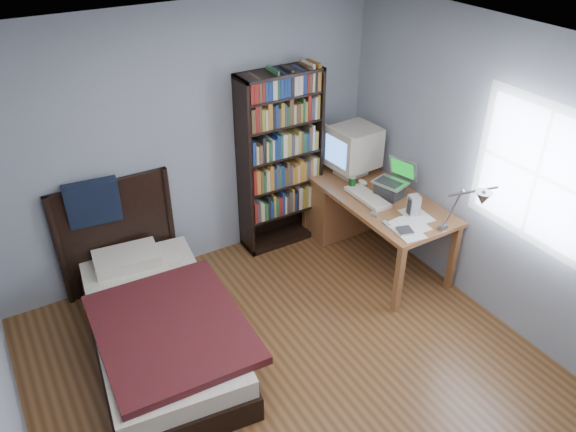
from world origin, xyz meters
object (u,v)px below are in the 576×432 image
object	(u,v)px
desk	(348,203)
bed	(155,319)
laptop	(391,186)
keyboard	(368,197)
speaker	(414,205)
crt_monitor	(353,148)
soda_can	(352,183)
bookshelf	(280,162)
desk_lamp	(477,201)

from	to	relation	value
desk	bed	distance (m)	2.36
laptop	keyboard	xyz separation A→B (m)	(-0.23, 0.06, -0.09)
speaker	crt_monitor	bearing A→B (deg)	107.64
keyboard	crt_monitor	bearing A→B (deg)	70.67
keyboard	speaker	xyz separation A→B (m)	(0.18, -0.43, 0.08)
desk	laptop	world-z (taller)	laptop
speaker	soda_can	bearing A→B (deg)	122.87
bookshelf	bed	distance (m)	1.96
crt_monitor	desk	bearing A→B (deg)	-141.68
desk_lamp	keyboard	size ratio (longest dim) A/B	1.29
laptop	bed	xyz separation A→B (m)	(-2.40, 0.02, -0.58)
bookshelf	speaker	bearing A→B (deg)	-59.96
bookshelf	bed	bearing A→B (deg)	-154.12
soda_can	bookshelf	distance (m)	0.74
keyboard	soda_can	distance (m)	0.24
bed	laptop	bearing A→B (deg)	-0.56
keyboard	desk	bearing A→B (deg)	74.41
desk_lamp	soda_can	world-z (taller)	desk_lamp
desk	crt_monitor	distance (m)	0.60
desk_lamp	speaker	xyz separation A→B (m)	(0.07, 0.71, -0.42)
laptop	bed	world-z (taller)	bed
crt_monitor	bed	size ratio (longest dim) A/B	0.24
keyboard	bookshelf	xyz separation A→B (m)	(-0.51, 0.77, 0.18)
desk_lamp	soda_can	size ratio (longest dim) A/B	5.49
desk	desk_lamp	world-z (taller)	desk_lamp
crt_monitor	bookshelf	distance (m)	0.74
laptop	speaker	distance (m)	0.37
bookshelf	bed	world-z (taller)	bookshelf
crt_monitor	bookshelf	size ratio (longest dim) A/B	0.28
soda_can	desk	bearing A→B (deg)	58.41
desk_lamp	speaker	size ratio (longest dim) A/B	3.39
desk	speaker	world-z (taller)	speaker
laptop	bed	size ratio (longest dim) A/B	0.17
desk	desk_lamp	size ratio (longest dim) A/B	2.50
desk	crt_monitor	bearing A→B (deg)	38.32
bookshelf	crt_monitor	bearing A→B (deg)	-21.62
soda_can	bookshelf	xyz separation A→B (m)	(-0.50, 0.53, 0.13)
crt_monitor	bed	distance (m)	2.52
speaker	bed	size ratio (longest dim) A/B	0.09
speaker	laptop	bearing A→B (deg)	100.21
desk_lamp	bookshelf	size ratio (longest dim) A/B	0.35
keyboard	bookshelf	size ratio (longest dim) A/B	0.27
desk	desk_lamp	distance (m)	1.81
keyboard	speaker	distance (m)	0.47
laptop	desk_lamp	size ratio (longest dim) A/B	0.57
keyboard	speaker	world-z (taller)	speaker
crt_monitor	bookshelf	xyz separation A→B (m)	(-0.68, 0.27, -0.10)
keyboard	bed	bearing A→B (deg)	-179.05
speaker	soda_can	distance (m)	0.70
bed	keyboard	bearing A→B (deg)	1.00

